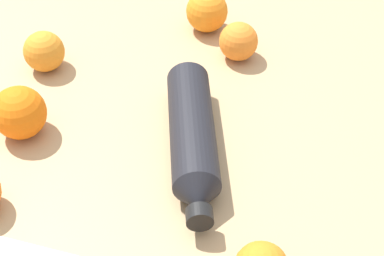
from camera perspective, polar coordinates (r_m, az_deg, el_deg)
name	(u,v)px	position (r m, az deg, el deg)	size (l,w,h in m)	color
ground_plane	(192,137)	(0.88, -0.04, -0.90)	(2.40, 2.40, 0.00)	tan
water_bottle	(193,138)	(0.83, 0.09, -1.01)	(0.26, 0.21, 0.07)	black
orange_1	(238,41)	(1.02, 4.55, 8.41)	(0.07, 0.07, 0.07)	orange
orange_3	(207,11)	(1.08, 1.46, 11.29)	(0.08, 0.08, 0.08)	orange
orange_4	(44,51)	(1.02, -14.21, 7.24)	(0.07, 0.07, 0.07)	orange
orange_5	(19,113)	(0.90, -16.46, 1.45)	(0.08, 0.08, 0.08)	orange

